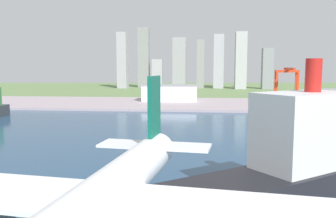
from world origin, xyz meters
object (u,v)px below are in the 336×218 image
Objects in this scene: warehouse_main at (170,93)px; warehouse_annex at (331,96)px; airplane_landing at (96,206)px; port_crane_red at (287,78)px; cargo_ship at (287,169)px.

warehouse_annex is (192.19, 0.65, -2.20)m from warehouse_main.
airplane_landing is 1.07× the size of port_crane_red.
cargo_ship is 338.22m from warehouse_main.
cargo_ship is at bearing 66.57° from airplane_landing.
airplane_landing is at bearing -113.43° from cargo_ship.
airplane_landing is 444.01m from warehouse_annex.
cargo_ship is at bearing -102.56° from port_crane_red.
warehouse_annex is (56.93, 24.06, -21.93)m from port_crane_red.
port_crane_red is 1.30× the size of warehouse_annex.
port_crane_red is at bearing 75.07° from airplane_landing.
warehouse_main is 192.21m from warehouse_annex.
warehouse_annex is at bearing 0.19° from warehouse_main.
warehouse_main is at bearing -179.81° from warehouse_annex.
port_crane_red is at bearing -157.09° from warehouse_annex.
cargo_ship is 355.20m from warehouse_annex.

